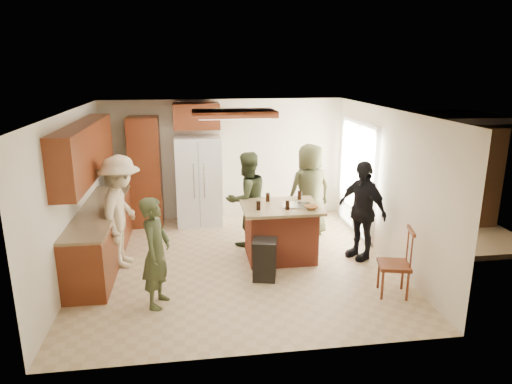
{
  "coord_description": "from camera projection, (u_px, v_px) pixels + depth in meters",
  "views": [
    {
      "loc": [
        -0.67,
        -6.93,
        3.16
      ],
      "look_at": [
        0.35,
        0.22,
        1.15
      ],
      "focal_mm": 32.0,
      "sensor_mm": 36.0,
      "label": 1
    }
  ],
  "objects": [
    {
      "name": "person_counter",
      "position": [
        121.0,
        212.0,
        7.26
      ],
      "size": [
        0.66,
        1.23,
        1.82
      ],
      "primitive_type": "imported",
      "rotation": [
        0.0,
        0.0,
        1.47
      ],
      "color": "tan",
      "rests_on": "ground"
    },
    {
      "name": "person_front_left",
      "position": [
        156.0,
        252.0,
        6.05
      ],
      "size": [
        0.54,
        0.65,
        1.52
      ],
      "primitive_type": "imported",
      "rotation": [
        0.0,
        0.0,
        1.29
      ],
      "color": "#3B4327",
      "rests_on": "ground"
    },
    {
      "name": "island_items",
      "position": [
        294.0,
        204.0,
        7.46
      ],
      "size": [
        1.02,
        0.73,
        0.15
      ],
      "color": "silver",
      "rests_on": "kitchen_island"
    },
    {
      "name": "spindle_chair",
      "position": [
        396.0,
        265.0,
        6.41
      ],
      "size": [
        0.51,
        0.51,
        0.99
      ],
      "color": "maroon",
      "rests_on": "ground"
    },
    {
      "name": "trash_bin",
      "position": [
        265.0,
        259.0,
        6.92
      ],
      "size": [
        0.43,
        0.43,
        0.63
      ],
      "color": "black",
      "rests_on": "ground"
    },
    {
      "name": "room_shell",
      "position": [
        437.0,
        180.0,
        9.48
      ],
      "size": [
        8.0,
        5.2,
        5.0
      ],
      "color": "tan",
      "rests_on": "ground"
    },
    {
      "name": "kitchen_island",
      "position": [
        280.0,
        231.0,
        7.64
      ],
      "size": [
        1.28,
        1.03,
        0.93
      ],
      "color": "#A24129",
      "rests_on": "ground"
    },
    {
      "name": "person_behind_right",
      "position": [
        310.0,
        190.0,
        8.6
      ],
      "size": [
        0.97,
        0.75,
        1.77
      ],
      "primitive_type": "imported",
      "rotation": [
        0.0,
        0.0,
        3.38
      ],
      "color": "#383A22",
      "rests_on": "ground"
    },
    {
      "name": "left_cabinetry",
      "position": [
        96.0,
        207.0,
        7.37
      ],
      "size": [
        0.64,
        3.0,
        2.3
      ],
      "color": "maroon",
      "rests_on": "ground"
    },
    {
      "name": "person_behind_left",
      "position": [
        247.0,
        199.0,
        8.16
      ],
      "size": [
        0.97,
        0.84,
        1.71
      ],
      "primitive_type": "imported",
      "rotation": [
        0.0,
        0.0,
        3.63
      ],
      "color": "#303820",
      "rests_on": "ground"
    },
    {
      "name": "refrigerator",
      "position": [
        199.0,
        181.0,
        9.26
      ],
      "size": [
        0.9,
        0.76,
        1.8
      ],
      "color": "white",
      "rests_on": "ground"
    },
    {
      "name": "person_side_right",
      "position": [
        362.0,
        210.0,
        7.58
      ],
      "size": [
        0.9,
        1.1,
        1.68
      ],
      "primitive_type": "imported",
      "rotation": [
        0.0,
        0.0,
        -1.1
      ],
      "color": "black",
      "rests_on": "ground"
    },
    {
      "name": "back_wall_units",
      "position": [
        158.0,
        158.0,
        9.1
      ],
      "size": [
        1.8,
        0.6,
        2.45
      ],
      "color": "maroon",
      "rests_on": "ground"
    }
  ]
}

